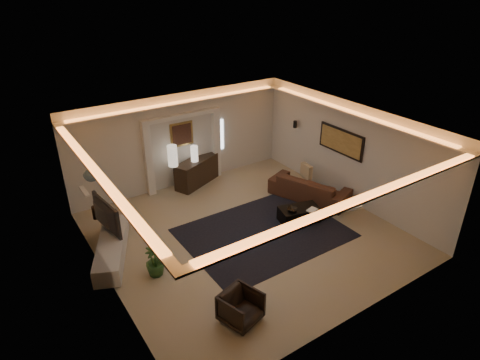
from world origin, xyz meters
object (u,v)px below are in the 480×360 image
console (198,171)px  sofa (309,188)px  coffee_table (299,214)px  armchair (241,308)px

console → sofa: size_ratio=0.73×
console → coffee_table: (1.17, -3.51, -0.20)m
console → coffee_table: console is taller
sofa → coffee_table: 1.35m
sofa → armchair: bearing=102.3°
console → sofa: console is taller
sofa → armchair: (-4.38, -2.91, -0.02)m
sofa → coffee_table: sofa is taller
sofa → armchair: 5.26m
console → coffee_table: bearing=-95.1°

